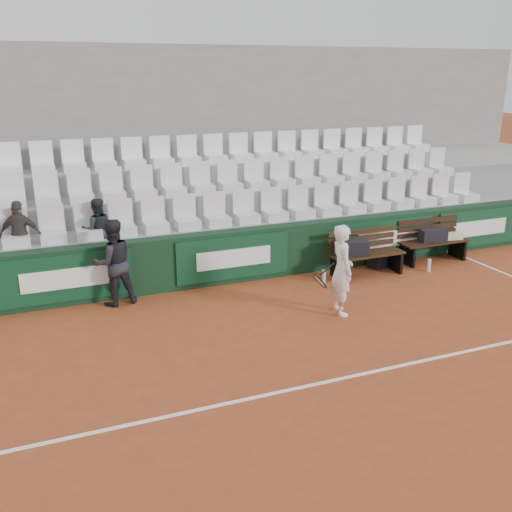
{
  "coord_description": "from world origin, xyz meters",
  "views": [
    {
      "loc": [
        -3.56,
        -5.71,
        3.84
      ],
      "look_at": [
        -0.32,
        2.4,
        1.0
      ],
      "focal_mm": 40.0,
      "sensor_mm": 36.0,
      "label": 1
    }
  ],
  "objects_px": {
    "water_bottle_near": "(324,276)",
    "spectator_b": "(17,210)",
    "sports_bag_ground": "(380,260)",
    "bench_left": "(367,264)",
    "ball_kid": "(113,262)",
    "tennis_player": "(342,270)",
    "bench_right": "(433,251)",
    "sports_bag_left": "(351,248)",
    "spectator_c": "(96,205)",
    "sports_bag_right": "(433,235)",
    "water_bottle_far": "(429,265)"
  },
  "relations": [
    {
      "from": "spectator_c",
      "to": "tennis_player",
      "type": "bearing_deg",
      "value": 147.44
    },
    {
      "from": "sports_bag_ground",
      "to": "spectator_c",
      "type": "bearing_deg",
      "value": 171.34
    },
    {
      "from": "bench_right",
      "to": "sports_bag_left",
      "type": "height_order",
      "value": "sports_bag_left"
    },
    {
      "from": "spectator_c",
      "to": "bench_left",
      "type": "bearing_deg",
      "value": 170.69
    },
    {
      "from": "water_bottle_near",
      "to": "ball_kid",
      "type": "height_order",
      "value": "ball_kid"
    },
    {
      "from": "bench_right",
      "to": "sports_bag_right",
      "type": "relative_size",
      "value": 2.68
    },
    {
      "from": "sports_bag_left",
      "to": "spectator_c",
      "type": "height_order",
      "value": "spectator_c"
    },
    {
      "from": "bench_left",
      "to": "sports_bag_ground",
      "type": "distance_m",
      "value": 0.64
    },
    {
      "from": "sports_bag_right",
      "to": "ball_kid",
      "type": "bearing_deg",
      "value": 178.86
    },
    {
      "from": "sports_bag_right",
      "to": "water_bottle_far",
      "type": "distance_m",
      "value": 0.82
    },
    {
      "from": "spectator_b",
      "to": "spectator_c",
      "type": "relative_size",
      "value": 1.05
    },
    {
      "from": "sports_bag_ground",
      "to": "water_bottle_near",
      "type": "distance_m",
      "value": 1.59
    },
    {
      "from": "sports_bag_ground",
      "to": "spectator_c",
      "type": "xyz_separation_m",
      "value": [
        -5.49,
        0.84,
        1.43
      ]
    },
    {
      "from": "ball_kid",
      "to": "bench_left",
      "type": "bearing_deg",
      "value": 166.56
    },
    {
      "from": "tennis_player",
      "to": "sports_bag_left",
      "type": "bearing_deg",
      "value": 54.17
    },
    {
      "from": "sports_bag_left",
      "to": "water_bottle_near",
      "type": "bearing_deg",
      "value": -169.71
    },
    {
      "from": "sports_bag_ground",
      "to": "spectator_c",
      "type": "relative_size",
      "value": 0.42
    },
    {
      "from": "sports_bag_right",
      "to": "ball_kid",
      "type": "distance_m",
      "value": 6.54
    },
    {
      "from": "sports_bag_ground",
      "to": "bench_right",
      "type": "bearing_deg",
      "value": -5.43
    },
    {
      "from": "sports_bag_left",
      "to": "spectator_c",
      "type": "relative_size",
      "value": 0.57
    },
    {
      "from": "bench_left",
      "to": "ball_kid",
      "type": "distance_m",
      "value": 4.86
    },
    {
      "from": "ball_kid",
      "to": "spectator_c",
      "type": "bearing_deg",
      "value": -90.89
    },
    {
      "from": "bench_left",
      "to": "ball_kid",
      "type": "height_order",
      "value": "ball_kid"
    },
    {
      "from": "sports_bag_right",
      "to": "tennis_player",
      "type": "distance_m",
      "value": 3.55
    },
    {
      "from": "sports_bag_right",
      "to": "water_bottle_near",
      "type": "distance_m",
      "value": 2.76
    },
    {
      "from": "bench_left",
      "to": "water_bottle_near",
      "type": "relative_size",
      "value": 5.92
    },
    {
      "from": "water_bottle_near",
      "to": "spectator_c",
      "type": "distance_m",
      "value": 4.39
    },
    {
      "from": "water_bottle_near",
      "to": "water_bottle_far",
      "type": "xyz_separation_m",
      "value": [
        2.26,
        -0.23,
        0.0
      ]
    },
    {
      "from": "water_bottle_near",
      "to": "ball_kid",
      "type": "xyz_separation_m",
      "value": [
        -3.83,
        0.42,
        0.63
      ]
    },
    {
      "from": "water_bottle_near",
      "to": "sports_bag_ground",
      "type": "bearing_deg",
      "value": 14.96
    },
    {
      "from": "bench_right",
      "to": "spectator_b",
      "type": "xyz_separation_m",
      "value": [
        -7.99,
        0.95,
        1.38
      ]
    },
    {
      "from": "bench_right",
      "to": "sports_bag_ground",
      "type": "distance_m",
      "value": 1.22
    },
    {
      "from": "bench_right",
      "to": "water_bottle_near",
      "type": "distance_m",
      "value": 2.77
    },
    {
      "from": "sports_bag_ground",
      "to": "tennis_player",
      "type": "bearing_deg",
      "value": -137.98
    },
    {
      "from": "ball_kid",
      "to": "tennis_player",
      "type": "bearing_deg",
      "value": 142.92
    },
    {
      "from": "bench_left",
      "to": "ball_kid",
      "type": "xyz_separation_m",
      "value": [
        -4.82,
        0.34,
        0.53
      ]
    },
    {
      "from": "sports_bag_ground",
      "to": "spectator_b",
      "type": "xyz_separation_m",
      "value": [
        -6.77,
        0.84,
        1.46
      ]
    },
    {
      "from": "sports_bag_left",
      "to": "sports_bag_ground",
      "type": "relative_size",
      "value": 1.35
    },
    {
      "from": "spectator_b",
      "to": "bench_right",
      "type": "bearing_deg",
      "value": -169.33
    },
    {
      "from": "sports_bag_ground",
      "to": "water_bottle_near",
      "type": "bearing_deg",
      "value": -165.04
    },
    {
      "from": "water_bottle_near",
      "to": "spectator_b",
      "type": "distance_m",
      "value": 5.58
    },
    {
      "from": "sports_bag_ground",
      "to": "spectator_b",
      "type": "distance_m",
      "value": 6.97
    },
    {
      "from": "water_bottle_near",
      "to": "spectator_b",
      "type": "height_order",
      "value": "spectator_b"
    },
    {
      "from": "sports_bag_right",
      "to": "sports_bag_ground",
      "type": "bearing_deg",
      "value": 174.21
    },
    {
      "from": "sports_bag_right",
      "to": "tennis_player",
      "type": "xyz_separation_m",
      "value": [
        -3.14,
        -1.65,
        0.18
      ]
    },
    {
      "from": "sports_bag_right",
      "to": "spectator_c",
      "type": "xyz_separation_m",
      "value": [
        -6.66,
        0.95,
        1.0
      ]
    },
    {
      "from": "sports_bag_left",
      "to": "ball_kid",
      "type": "relative_size",
      "value": 0.44
    },
    {
      "from": "tennis_player",
      "to": "spectator_b",
      "type": "height_order",
      "value": "spectator_b"
    },
    {
      "from": "sports_bag_ground",
      "to": "ball_kid",
      "type": "distance_m",
      "value": 5.4
    },
    {
      "from": "spectator_c",
      "to": "water_bottle_far",
      "type": "bearing_deg",
      "value": 170.6
    }
  ]
}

